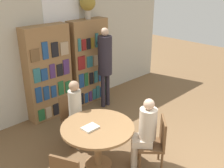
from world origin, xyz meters
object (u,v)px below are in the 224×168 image
chair_far_side (156,141)px  seated_reader_right (145,130)px  bookshelf_right (89,62)px  flower_vase (88,4)px  reading_table (98,133)px  librarian_standing (105,59)px  bookshelf_left (48,73)px  seated_reader_left (77,110)px  chair_left_side (73,116)px

chair_far_side → seated_reader_right: 0.27m
bookshelf_right → flower_vase: 1.33m
reading_table → librarian_standing: librarian_standing is taller
bookshelf_left → seated_reader_left: size_ratio=1.62×
chair_far_side → seated_reader_right: bearing=90.0°
reading_table → seated_reader_left: (0.13, 0.71, 0.08)m
bookshelf_left → chair_left_side: (-0.21, -1.09, -0.50)m
bookshelf_left → chair_left_side: bearing=-100.9°
chair_left_side → chair_far_side: size_ratio=1.00×
reading_table → seated_reader_left: 0.73m
seated_reader_left → chair_left_side: bearing=-90.0°
seated_reader_left → chair_far_side: bearing=120.3°
bookshelf_left → chair_far_side: bookshelf_left is taller
seated_reader_right → librarian_standing: size_ratio=0.65×
bookshelf_right → librarian_standing: 0.53m
flower_vase → librarian_standing: bearing=-86.7°
seated_reader_left → bookshelf_right: bearing=-126.0°
flower_vase → bookshelf_right: bearing=-171.5°
bookshelf_right → seated_reader_left: size_ratio=1.62×
reading_table → chair_far_side: (0.62, -0.66, -0.12)m
bookshelf_right → flower_vase: flower_vase is taller
reading_table → seated_reader_right: seated_reader_right is taller
bookshelf_left → flower_vase: flower_vase is taller
bookshelf_right → chair_far_side: size_ratio=2.27×
chair_left_side → flower_vase: bearing=-130.2°
bookshelf_left → seated_reader_left: bearing=-100.9°
chair_far_side → bookshelf_left: bearing=52.0°
chair_left_side → bookshelf_right: bearing=-129.6°
bookshelf_right → reading_table: bearing=-126.7°
bookshelf_left → chair_far_side: (0.25, -2.64, -0.50)m
bookshelf_left → seated_reader_right: (0.12, -2.51, -0.30)m
seated_reader_left → seated_reader_right: seated_reader_left is taller
librarian_standing → reading_table: bearing=-136.1°
reading_table → librarian_standing: (1.54, 1.48, 0.55)m
flower_vase → chair_left_side: 2.52m
flower_vase → seated_reader_left: bearing=-137.2°
bookshelf_right → reading_table: bookshelf_right is taller
flower_vase → seated_reader_left: (-1.38, -1.27, -1.64)m
bookshelf_right → librarian_standing: bookshelf_right is taller
bookshelf_right → reading_table: (-1.48, -1.98, -0.39)m
reading_table → librarian_standing: bearing=43.9°
seated_reader_left → seated_reader_right: (0.37, -1.24, 0.00)m
bookshelf_left → chair_left_side: size_ratio=2.27×
bookshelf_left → seated_reader_left: (-0.24, -1.27, -0.31)m
bookshelf_left → reading_table: size_ratio=1.74×
chair_left_side → seated_reader_left: (-0.03, -0.18, 0.20)m
bookshelf_left → reading_table: 2.05m
reading_table → chair_far_side: chair_far_side is taller
chair_left_side → librarian_standing: 1.63m
seated_reader_left → librarian_standing: (1.41, 0.77, 0.47)m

